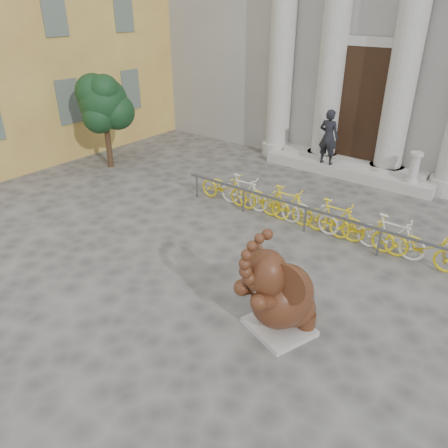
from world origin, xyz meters
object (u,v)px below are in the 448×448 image
Objects in this scene: bike_rack at (310,211)px; tree at (104,103)px; elephant_statue at (280,295)px; pedestrian at (329,137)px.

tree is (-8.12, -0.13, 1.83)m from bike_rack.
bike_rack is at bearing 130.18° from elephant_statue.
bike_rack is 4.53m from pedestrian.
elephant_statue is 0.67× the size of tree.
elephant_statue is 1.17× the size of pedestrian.
elephant_statue is at bearing -22.00° from tree.
pedestrian is (-3.10, 8.19, 0.50)m from elephant_statue.
pedestrian is at bearing 130.26° from elephant_statue.
tree is 7.89m from pedestrian.
elephant_statue is 0.28× the size of bike_rack.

